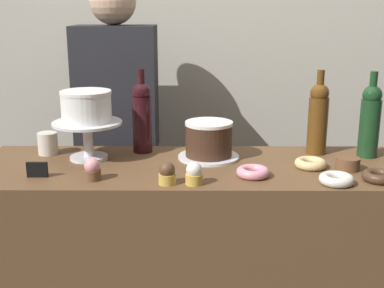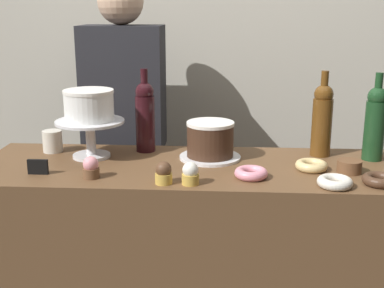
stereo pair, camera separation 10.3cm
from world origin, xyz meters
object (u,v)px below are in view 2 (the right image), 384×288
Objects in this scene: wine_bottle_amber at (322,119)px; coffee_cup_ceramic at (53,141)px; wine_bottle_green at (375,122)px; chocolate_round_cake at (210,139)px; donut_pink at (251,173)px; donut_glazed at (311,165)px; barista_figure at (126,149)px; wine_bottle_dark_red at (145,115)px; donut_chocolate at (380,180)px; cupcake_chocolate at (164,173)px; white_layer_cake at (89,105)px; cookie_stack at (349,166)px; donut_sugar at (335,182)px; cake_stand_pedestal at (90,132)px; cupcake_vanilla at (190,174)px; cupcake_strawberry at (91,168)px; price_sign_chalkboard at (38,167)px.

coffee_cup_ceramic is (-1.04, -0.02, -0.10)m from wine_bottle_amber.
coffee_cup_ceramic is at bearing 178.81° from wine_bottle_green.
wine_bottle_green is at bearing -12.94° from wine_bottle_amber.
donut_pink is at bearing -56.22° from chocolate_round_cake.
barista_figure is (-0.76, 0.53, -0.10)m from donut_glazed.
chocolate_round_cake is 0.28m from wine_bottle_dark_red.
donut_chocolate is at bearing -5.85° from donut_pink.
donut_glazed is at bearing 19.19° from cupcake_chocolate.
wine_bottle_green is at bearing 2.13° from white_layer_cake.
cookie_stack is at bearing -16.97° from wine_bottle_dark_red.
donut_sugar is at bearing -92.61° from wine_bottle_amber.
chocolate_round_cake is at bearing 123.78° from donut_pink.
donut_chocolate is 0.14m from cookie_stack.
wine_bottle_amber is at bearing 5.37° from cake_stand_pedestal.
cupcake_vanilla is at bearing -0.81° from cupcake_chocolate.
cupcake_chocolate is 0.66× the size of donut_sugar.
barista_figure is (-0.81, 0.70, -0.10)m from donut_sugar.
cake_stand_pedestal is at bearing 104.22° from cupcake_strawberry.
donut_sugar is (0.05, -0.17, 0.00)m from donut_glazed.
cupcake_strawberry is at bearing -7.87° from price_sign_chalkboard.
wine_bottle_amber is 4.38× the size of cupcake_vanilla.
cake_stand_pedestal is at bearing -96.42° from barista_figure.
cupcake_chocolate is (0.31, -0.28, -0.17)m from white_layer_cake.
chocolate_round_cake is 1.59× the size of donut_chocolate.
donut_chocolate is 1.60× the size of price_sign_chalkboard.
coffee_cup_ceramic is (-0.98, 0.17, 0.03)m from donut_glazed.
cake_stand_pedestal is at bearing -20.77° from coffee_cup_ceramic.
cake_stand_pedestal is 0.46m from barista_figure.
wine_bottle_amber is at bearing 71.53° from donut_glazed.
cupcake_chocolate reaches higher than cookie_stack.
wine_bottle_amber is 2.91× the size of donut_glazed.
cupcake_vanilla is (0.40, -0.28, -0.06)m from cake_stand_pedestal.
cookie_stack is at bearing 62.08° from donut_sugar.
donut_sugar is at bearing -17.88° from cake_stand_pedestal.
donut_chocolate is 0.07× the size of barista_figure.
white_layer_cake is at bearing 172.29° from cookie_stack.
donut_sugar is 1.33× the size of cookie_stack.
cupcake_strawberry is at bearing 170.74° from cupcake_chocolate.
barista_figure reaches higher than chocolate_round_cake.
donut_glazed is at bearing 105.10° from donut_sugar.
cupcake_strawberry is 1.06× the size of price_sign_chalkboard.
donut_sugar is (0.26, -0.07, 0.00)m from donut_pink.
price_sign_chalkboard is at bearing -175.40° from cookie_stack.
wine_bottle_amber is (0.87, 0.08, 0.05)m from cake_stand_pedestal.
white_layer_cake is at bearing 162.12° from donut_sugar.
barista_figure is at bearing 91.14° from cupcake_strawberry.
cupcake_strawberry reaches higher than donut_pink.
wine_bottle_dark_red is at bearing 27.33° from cake_stand_pedestal.
cookie_stack is at bearing 12.69° from donut_pink.
cookie_stack is at bearing -9.82° from coffee_cup_ceramic.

